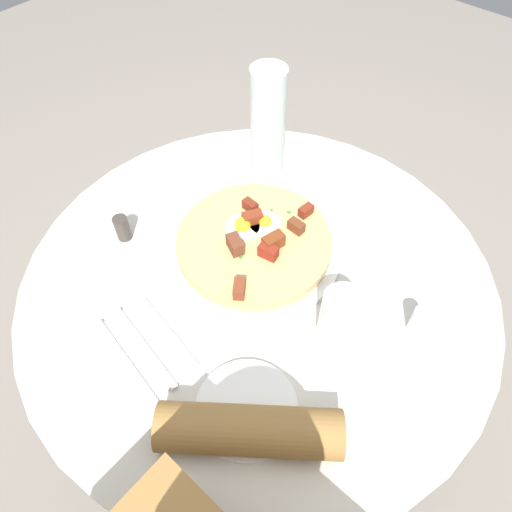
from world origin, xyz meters
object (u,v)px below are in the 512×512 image
at_px(pizza_plate, 254,248).
at_px(salt_shaker, 419,321).
at_px(breakfast_pizza, 254,241).
at_px(knife, 144,347).
at_px(water_glass, 342,315).
at_px(dining_table, 258,323).
at_px(water_bottle, 268,124).
at_px(bread_plate, 247,408).
at_px(fork, 125,360).
at_px(pepper_shaker, 122,228).

relative_size(pizza_plate, salt_shaker, 5.97).
bearing_deg(breakfast_pizza, knife, 90.36).
bearing_deg(water_glass, breakfast_pizza, -9.90).
relative_size(dining_table, water_bottle, 3.58).
height_order(breakfast_pizza, bread_plate, breakfast_pizza).
bearing_deg(knife, salt_shaker, 54.89).
xyz_separation_m(fork, pepper_shaker, (0.21, -0.17, 0.02)).
bearing_deg(dining_table, breakfast_pizza, -42.74).
height_order(knife, water_bottle, water_bottle).
xyz_separation_m(pizza_plate, water_glass, (-0.22, 0.04, 0.04)).
xyz_separation_m(pizza_plate, pepper_shaker, (0.21, 0.14, 0.02)).
bearing_deg(bread_plate, pepper_shaker, -13.55).
distance_m(knife, salt_shaker, 0.45).
xyz_separation_m(breakfast_pizza, fork, (0.00, 0.31, -0.02)).
distance_m(dining_table, salt_shaker, 0.35).
bearing_deg(knife, breakfast_pizza, 99.58).
relative_size(dining_table, bread_plate, 5.55).
distance_m(bread_plate, salt_shaker, 0.31).
height_order(dining_table, fork, fork).
bearing_deg(breakfast_pizza, water_bottle, -55.67).
bearing_deg(water_glass, pepper_shaker, 13.55).
distance_m(bread_plate, fork, 0.21).
height_order(dining_table, water_bottle, water_bottle).
xyz_separation_m(breakfast_pizza, salt_shaker, (-0.32, -0.05, 0.00)).
bearing_deg(bread_plate, breakfast_pizza, -50.98).
distance_m(dining_table, water_bottle, 0.41).
bearing_deg(fork, salt_shaker, 57.36).
height_order(knife, water_glass, water_glass).
xyz_separation_m(dining_table, bread_plate, (-0.15, 0.20, 0.18)).
bearing_deg(pizza_plate, dining_table, 137.94).
height_order(fork, knife, same).
relative_size(water_glass, water_bottle, 0.42).
bearing_deg(breakfast_pizza, pepper_shaker, 34.04).
bearing_deg(salt_shaker, pizza_plate, 8.68).
relative_size(salt_shaker, pepper_shaker, 1.05).
bearing_deg(dining_table, water_glass, -178.57).
xyz_separation_m(dining_table, knife, (0.04, 0.23, 0.18)).
xyz_separation_m(bread_plate, water_glass, (-0.03, -0.20, 0.05)).
relative_size(dining_table, salt_shaker, 15.50).
relative_size(water_glass, pepper_shaker, 1.90).
distance_m(dining_table, bread_plate, 0.30).
bearing_deg(pepper_shaker, dining_table, -158.82).
relative_size(fork, knife, 1.00).
relative_size(pizza_plate, water_glass, 3.31).
xyz_separation_m(pizza_plate, breakfast_pizza, (-0.00, -0.00, 0.02)).
height_order(dining_table, bread_plate, bread_plate).
bearing_deg(fork, bread_plate, 28.82).
height_order(pizza_plate, water_bottle, water_bottle).
bearing_deg(salt_shaker, dining_table, 18.45).
distance_m(dining_table, breakfast_pizza, 0.21).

